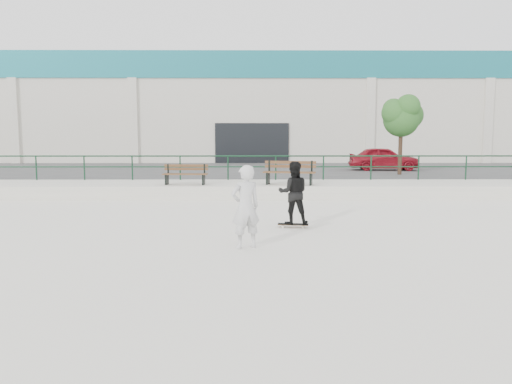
{
  "coord_description": "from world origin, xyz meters",
  "views": [
    {
      "loc": [
        0.01,
        -10.03,
        2.33
      ],
      "look_at": [
        0.11,
        2.0,
        0.98
      ],
      "focal_mm": 35.0,
      "sensor_mm": 36.0,
      "label": 1
    }
  ],
  "objects_px": {
    "skateboard": "(293,225)",
    "seated_skater": "(245,207)",
    "tree": "(402,115)",
    "bench_left": "(185,174)",
    "standing_skater": "(293,193)",
    "red_car": "(384,158)",
    "bench_right": "(290,173)"
  },
  "relations": [
    {
      "from": "bench_left",
      "to": "standing_skater",
      "type": "distance_m",
      "value": 7.19
    },
    {
      "from": "red_car",
      "to": "skateboard",
      "type": "bearing_deg",
      "value": 161.56
    },
    {
      "from": "bench_right",
      "to": "tree",
      "type": "height_order",
      "value": "tree"
    },
    {
      "from": "red_car",
      "to": "skateboard",
      "type": "distance_m",
      "value": 15.46
    },
    {
      "from": "seated_skater",
      "to": "red_car",
      "type": "bearing_deg",
      "value": -137.87
    },
    {
      "from": "red_car",
      "to": "standing_skater",
      "type": "height_order",
      "value": "red_car"
    },
    {
      "from": "bench_left",
      "to": "seated_skater",
      "type": "bearing_deg",
      "value": -71.18
    },
    {
      "from": "red_car",
      "to": "seated_skater",
      "type": "distance_m",
      "value": 18.07
    },
    {
      "from": "bench_left",
      "to": "standing_skater",
      "type": "height_order",
      "value": "standing_skater"
    },
    {
      "from": "bench_left",
      "to": "tree",
      "type": "relative_size",
      "value": 0.45
    },
    {
      "from": "tree",
      "to": "bench_left",
      "type": "bearing_deg",
      "value": -152.9
    },
    {
      "from": "bench_left",
      "to": "red_car",
      "type": "distance_m",
      "value": 12.47
    },
    {
      "from": "bench_right",
      "to": "seated_skater",
      "type": "height_order",
      "value": "seated_skater"
    },
    {
      "from": "skateboard",
      "to": "tree",
      "type": "bearing_deg",
      "value": 69.28
    },
    {
      "from": "bench_right",
      "to": "seated_skater",
      "type": "xyz_separation_m",
      "value": [
        -1.56,
        -8.59,
        -0.08
      ]
    },
    {
      "from": "skateboard",
      "to": "seated_skater",
      "type": "xyz_separation_m",
      "value": [
        -1.19,
        -2.37,
        0.8
      ]
    },
    {
      "from": "skateboard",
      "to": "seated_skater",
      "type": "height_order",
      "value": "seated_skater"
    },
    {
      "from": "skateboard",
      "to": "standing_skater",
      "type": "distance_m",
      "value": 0.82
    },
    {
      "from": "skateboard",
      "to": "standing_skater",
      "type": "bearing_deg",
      "value": 97.69
    },
    {
      "from": "seated_skater",
      "to": "skateboard",
      "type": "bearing_deg",
      "value": -141.0
    },
    {
      "from": "bench_right",
      "to": "skateboard",
      "type": "distance_m",
      "value": 6.3
    },
    {
      "from": "red_car",
      "to": "tree",
      "type": "bearing_deg",
      "value": -175.39
    },
    {
      "from": "bench_left",
      "to": "skateboard",
      "type": "bearing_deg",
      "value": -56.85
    },
    {
      "from": "standing_skater",
      "to": "red_car",
      "type": "bearing_deg",
      "value": -112.03
    },
    {
      "from": "red_car",
      "to": "seated_skater",
      "type": "height_order",
      "value": "red_car"
    },
    {
      "from": "seated_skater",
      "to": "bench_right",
      "type": "bearing_deg",
      "value": -124.58
    },
    {
      "from": "tree",
      "to": "seated_skater",
      "type": "relative_size",
      "value": 2.16
    },
    {
      "from": "bench_right",
      "to": "red_car",
      "type": "height_order",
      "value": "red_car"
    },
    {
      "from": "bench_left",
      "to": "bench_right",
      "type": "relative_size",
      "value": 0.84
    },
    {
      "from": "standing_skater",
      "to": "seated_skater",
      "type": "xyz_separation_m",
      "value": [
        -1.19,
        -2.37,
        -0.02
      ]
    },
    {
      "from": "tree",
      "to": "skateboard",
      "type": "bearing_deg",
      "value": -118.41
    },
    {
      "from": "skateboard",
      "to": "standing_skater",
      "type": "xyz_separation_m",
      "value": [
        0.0,
        0.0,
        0.82
      ]
    }
  ]
}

